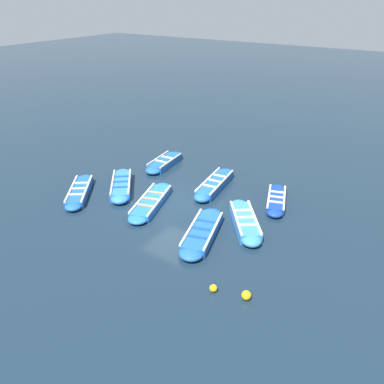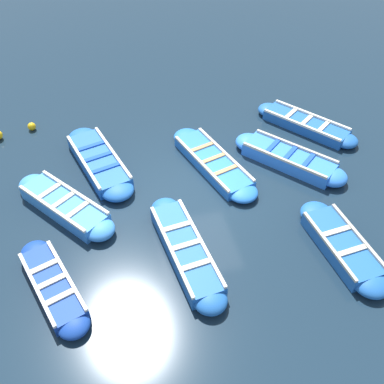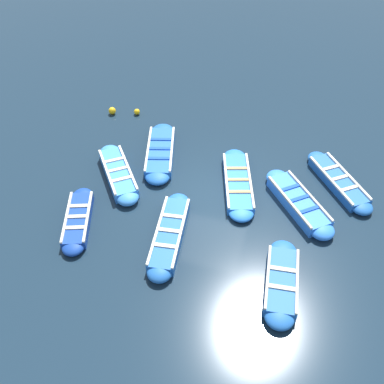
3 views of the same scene
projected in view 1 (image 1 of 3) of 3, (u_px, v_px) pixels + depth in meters
ground_plane at (174, 202)px, 17.68m from camera, size 120.00×120.00×0.00m
boat_outer_left at (202, 233)px, 15.10m from camera, size 3.91×1.89×0.43m
boat_inner_gap at (276, 200)px, 17.50m from camera, size 3.16×1.69×0.39m
boat_alongside at (165, 163)px, 21.29m from camera, size 3.30×1.17×0.43m
boat_far_corner at (215, 184)px, 18.86m from camera, size 3.91×1.24×0.45m
boat_centre at (80, 192)px, 18.23m from camera, size 3.35×2.78×0.39m
boat_stern_in at (151, 202)px, 17.35m from camera, size 4.00×1.95×0.37m
boat_end_of_row at (245, 221)px, 15.80m from camera, size 3.31×2.77×0.47m
boat_tucked at (121, 185)px, 18.76m from camera, size 3.35×2.97×0.46m
buoy_orange_near at (213, 288)px, 12.34m from camera, size 0.26×0.26×0.26m
buoy_yellow_far at (246, 295)px, 12.02m from camera, size 0.32×0.32×0.32m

